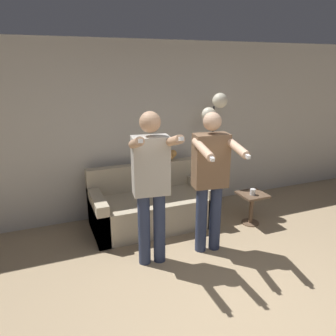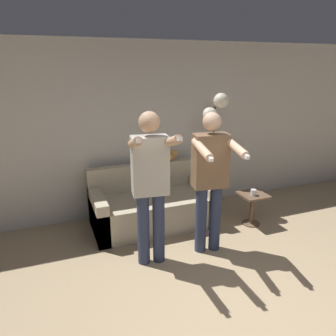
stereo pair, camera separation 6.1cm
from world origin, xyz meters
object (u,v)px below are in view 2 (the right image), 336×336
Objects in this scene: side_table at (253,203)px; cup at (253,192)px; person_left at (151,180)px; cat at (168,156)px; floor_lamp at (215,122)px; couch at (152,206)px; person_right at (210,175)px.

cup reaches higher than side_table.
person_left is 4.21× the size of cat.
side_table is (0.34, -0.62, -1.11)m from floor_lamp.
cat reaches higher than side_table.
couch is at bearing -174.73° from floor_lamp.
cup is at bearing -126.50° from side_table.
couch is 1.47m from side_table.
cat is at bearing 161.16° from floor_lamp.
person_left is at bearing -142.57° from floor_lamp.
floor_lamp is at bearing 45.08° from person_left.
cat reaches higher than couch.
cup is at bearing -42.56° from cat.
cup is (-0.03, -0.04, 0.19)m from side_table.
person_right is at bearing -87.33° from cat.
floor_lamp is (1.04, 0.10, 1.16)m from couch.
couch is 19.48× the size of cup.
person_right is 3.69× the size of side_table.
side_table is at bearing -20.91° from couch.
person_left reaches higher than couch.
floor_lamp is at bearing 67.65° from person_right.
floor_lamp is at bearing 118.42° from side_table.
floor_lamp is at bearing 5.27° from couch.
cup is at bearing -65.31° from floor_lamp.
couch is at bearing 159.09° from side_table.
cat is 0.90× the size of side_table.
cup is (0.97, -0.89, -0.40)m from cat.
person_right is at bearing -65.20° from couch.
person_left is at bearing -118.53° from cat.
couch is at bearing -139.28° from cat.
person_left is 20.42× the size of cup.
person_right is 0.94× the size of floor_lamp.
floor_lamp reaches higher than couch.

